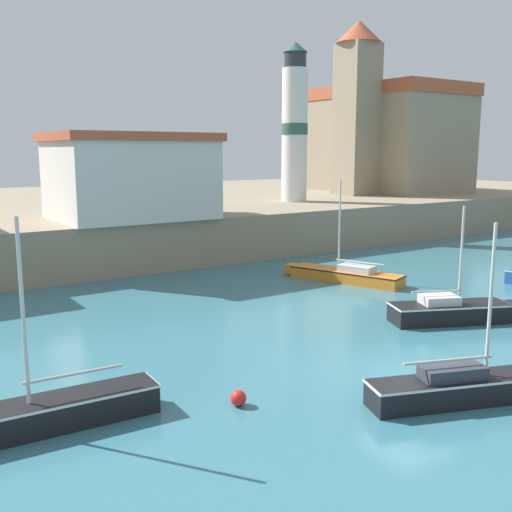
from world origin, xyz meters
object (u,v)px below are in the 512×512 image
(sailboat_black_4, at_px, (472,386))
(church, at_px, (386,136))
(harbor_shed_near_wharf, at_px, (131,176))
(sailboat_black_2, at_px, (43,413))
(lighthouse, at_px, (295,126))
(sailboat_black_0, at_px, (452,311))
(mooring_buoy, at_px, (238,398))
(sailboat_orange_3, at_px, (345,274))

(sailboat_black_4, height_order, church, church)
(sailboat_black_4, distance_m, harbor_shed_near_wharf, 25.27)
(sailboat_black_2, distance_m, lighthouse, 37.03)
(sailboat_black_2, height_order, church, church)
(sailboat_black_0, height_order, lighthouse, lighthouse)
(sailboat_black_0, xyz_separation_m, sailboat_black_2, (-16.85, -0.47, -0.03))
(mooring_buoy, bearing_deg, church, 39.24)
(sailboat_black_0, height_order, sailboat_black_2, sailboat_black_2)
(sailboat_black_2, relative_size, sailboat_orange_3, 0.90)
(sailboat_orange_3, xyz_separation_m, church, (23.54, 19.90, 8.18))
(mooring_buoy, height_order, lighthouse, lighthouse)
(sailboat_black_0, distance_m, sailboat_black_4, 8.31)
(church, height_order, harbor_shed_near_wharf, church)
(lighthouse, bearing_deg, sailboat_orange_3, -118.41)
(sailboat_black_4, bearing_deg, lighthouse, 61.05)
(mooring_buoy, relative_size, harbor_shed_near_wharf, 0.05)
(sailboat_black_4, relative_size, harbor_shed_near_wharf, 0.69)
(lighthouse, height_order, harbor_shed_near_wharf, lighthouse)
(sailboat_black_2, bearing_deg, church, 34.35)
(sailboat_orange_3, height_order, sailboat_black_4, sailboat_orange_3)
(sailboat_orange_3, height_order, church, church)
(sailboat_orange_3, xyz_separation_m, harbor_shed_near_wharf, (-7.75, 10.85, 5.17))
(sailboat_orange_3, bearing_deg, church, 40.21)
(sailboat_black_0, relative_size, church, 0.36)
(sailboat_orange_3, bearing_deg, sailboat_black_4, -119.54)
(sailboat_black_4, xyz_separation_m, mooring_buoy, (-5.71, 3.48, -0.23))
(sailboat_orange_3, distance_m, lighthouse, 19.38)
(sailboat_black_2, relative_size, mooring_buoy, 13.81)
(sailboat_black_4, distance_m, mooring_buoy, 6.69)
(sailboat_black_2, relative_size, sailboat_black_4, 0.97)
(sailboat_black_2, bearing_deg, mooring_buoy, -17.73)
(sailboat_black_2, bearing_deg, lighthouse, 41.99)
(sailboat_black_4, xyz_separation_m, lighthouse, (16.12, 29.14, 8.61))
(sailboat_black_2, xyz_separation_m, church, (42.06, 28.74, 8.14))
(mooring_buoy, xyz_separation_m, harbor_shed_near_wharf, (5.83, 21.27, 5.35))
(sailboat_orange_3, height_order, mooring_buoy, sailboat_orange_3)
(mooring_buoy, height_order, harbor_shed_near_wharf, harbor_shed_near_wharf)
(mooring_buoy, distance_m, lighthouse, 34.84)
(sailboat_black_0, xyz_separation_m, sailboat_black_4, (-6.21, -5.53, -0.02))
(sailboat_black_4, bearing_deg, mooring_buoy, 148.66)
(sailboat_black_0, bearing_deg, harbor_shed_near_wharf, 107.58)
(sailboat_orange_3, bearing_deg, sailboat_black_2, -154.47)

